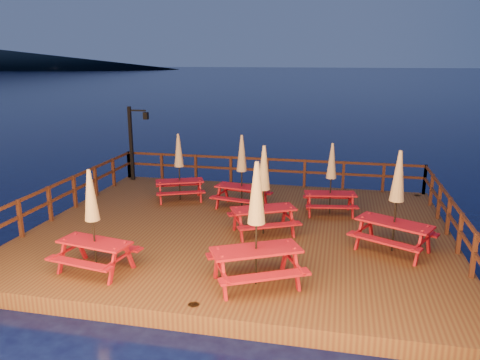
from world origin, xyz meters
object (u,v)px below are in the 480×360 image
(lamp_post, at_px, (134,137))
(picnic_table_2, at_px, (331,178))
(picnic_table_0, at_px, (264,189))
(picnic_table_1, at_px, (256,222))

(lamp_post, height_order, picnic_table_2, lamp_post)
(picnic_table_0, height_order, picnic_table_1, picnic_table_1)
(lamp_post, height_order, picnic_table_1, lamp_post)
(picnic_table_2, bearing_deg, lamp_post, 151.92)
(lamp_post, bearing_deg, picnic_table_1, -51.02)
(lamp_post, distance_m, picnic_table_2, 8.39)
(picnic_table_1, bearing_deg, picnic_table_0, 69.18)
(picnic_table_0, bearing_deg, picnic_table_1, -110.16)
(picnic_table_0, distance_m, picnic_table_1, 3.10)
(lamp_post, distance_m, picnic_table_1, 10.29)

